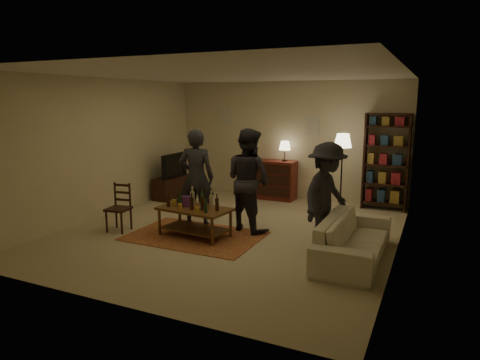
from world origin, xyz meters
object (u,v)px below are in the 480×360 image
Objects in this scene: coffee_table at (194,212)px; person_by_sofa at (327,195)px; dining_chair at (120,206)px; dresser at (274,179)px; sofa at (354,238)px; person_right at (248,180)px; floor_lamp at (343,146)px; bookshelf at (386,161)px; person_left at (196,178)px; tv_stand at (171,182)px.

person_by_sofa is (2.13, 0.42, 0.40)m from coffee_table.
dining_chair is 0.63× the size of dresser.
sofa is 2.14m from person_right.
floor_lamp is (1.88, 2.76, 0.93)m from coffee_table.
bookshelf is 1.00m from floor_lamp.
person_left is at bearing -135.50° from floor_lamp.
person_left reaches higher than dining_chair.
dresser is at bearing -121.02° from person_left.
floor_lamp is 0.77× the size of sofa.
sofa is (0.76, -2.68, -1.05)m from floor_lamp.
person_left is at bearing 101.75° from person_by_sofa.
bookshelf is (4.69, 0.98, 0.65)m from tv_stand.
person_by_sofa is at bearing 156.59° from person_left.
bookshelf is 2.91m from person_by_sofa.
bookshelf reaches higher than person_by_sofa.
coffee_table is 2.64m from sofa.
dining_chair reaches higher than coffee_table.
coffee_table is at bearing 66.98° from person_right.
dining_chair is 0.41× the size of sofa.
floor_lamp is 2.41m from person_right.
coffee_table is at bearing 98.20° from person_left.
person_by_sofa reaches higher than dining_chair.
floor_lamp is (3.24, 3.02, 0.91)m from dining_chair.
coffee_table is at bearing 117.37° from person_by_sofa.
person_left is at bearing 26.46° from person_right.
floor_lamp reaches higher than tv_stand.
dresser is at bearing 85.68° from coffee_table.
floor_lamp is at bearing 35.46° from dining_chair.
dresser is (1.61, 3.46, 0.03)m from dining_chair.
coffee_table is 1.39m from dining_chair.
tv_stand is at bearing -157.93° from dresser.
bookshelf reaches higher than coffee_table.
dresser is (2.25, 0.91, 0.09)m from tv_stand.
person_right is 1.49m from person_by_sofa.
sofa is at bearing -90.82° from bookshelf.
dining_chair is at bearing -138.93° from bookshelf.
sofa is at bearing -52.46° from dresser.
person_right is at bearing 94.59° from person_by_sofa.
dresser is 0.65× the size of sofa.
bookshelf reaches higher than person_left.
tv_stand is at bearing -168.20° from bookshelf.
person_by_sofa reaches higher than sofa.
sofa is at bearing -25.34° from tv_stand.
dresser is at bearing 50.47° from person_by_sofa.
coffee_table is 0.61× the size of sofa.
coffee_table is at bearing -94.32° from dresser.
coffee_table is at bearing 3.13° from dining_chair.
bookshelf reaches higher than dresser.
tv_stand is 0.78× the size of dresser.
dining_chair is (-1.36, -0.26, 0.02)m from coffee_table.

